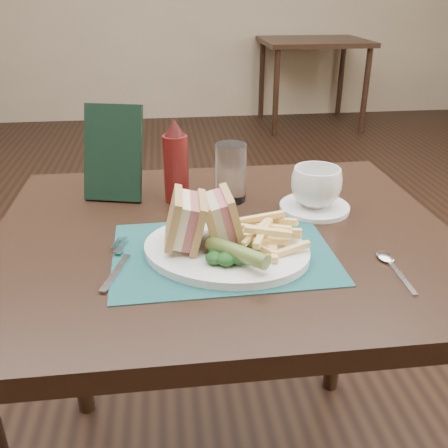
{
  "coord_description": "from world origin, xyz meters",
  "views": [
    {
      "loc": [
        -0.11,
        -1.38,
        1.19
      ],
      "look_at": [
        -0.01,
        -0.57,
        0.8
      ],
      "focal_mm": 40.0,
      "sensor_mm": 36.0,
      "label": 1
    }
  ],
  "objects_px": {
    "drinking_glass": "(231,173)",
    "table_bg_right": "(311,83)",
    "sandwich_half_b": "(209,218)",
    "table_main": "(224,376)",
    "check_presenter": "(113,153)",
    "sandwich_half_a": "(174,220)",
    "plate": "(226,250)",
    "ketchup_bottle": "(176,161)",
    "coffee_cup": "(316,187)",
    "placemat": "(223,253)",
    "saucer": "(314,207)"
  },
  "relations": [
    {
      "from": "plate",
      "to": "coffee_cup",
      "type": "bearing_deg",
      "value": 61.6
    },
    {
      "from": "table_bg_right",
      "to": "sandwich_half_a",
      "type": "distance_m",
      "value": 3.93
    },
    {
      "from": "placemat",
      "to": "table_bg_right",
      "type": "bearing_deg",
      "value": 71.32
    },
    {
      "from": "saucer",
      "to": "ketchup_bottle",
      "type": "bearing_deg",
      "value": 163.88
    },
    {
      "from": "placemat",
      "to": "plate",
      "type": "xyz_separation_m",
      "value": [
        0.0,
        -0.01,
        0.01
      ]
    },
    {
      "from": "placemat",
      "to": "coffee_cup",
      "type": "relative_size",
      "value": 3.69
    },
    {
      "from": "table_main",
      "to": "sandwich_half_a",
      "type": "distance_m",
      "value": 0.46
    },
    {
      "from": "coffee_cup",
      "to": "table_main",
      "type": "bearing_deg",
      "value": -159.24
    },
    {
      "from": "table_main",
      "to": "check_presenter",
      "type": "xyz_separation_m",
      "value": [
        -0.22,
        0.21,
        0.48
      ]
    },
    {
      "from": "table_bg_right",
      "to": "saucer",
      "type": "height_order",
      "value": "saucer"
    },
    {
      "from": "ketchup_bottle",
      "to": "sandwich_half_a",
      "type": "bearing_deg",
      "value": -93.18
    },
    {
      "from": "table_main",
      "to": "check_presenter",
      "type": "bearing_deg",
      "value": 136.87
    },
    {
      "from": "coffee_cup",
      "to": "check_presenter",
      "type": "height_order",
      "value": "check_presenter"
    },
    {
      "from": "table_bg_right",
      "to": "ketchup_bottle",
      "type": "bearing_deg",
      "value": -111.03
    },
    {
      "from": "placemat",
      "to": "coffee_cup",
      "type": "xyz_separation_m",
      "value": [
        0.22,
        0.17,
        0.05
      ]
    },
    {
      "from": "coffee_cup",
      "to": "ketchup_bottle",
      "type": "relative_size",
      "value": 0.58
    },
    {
      "from": "sandwich_half_a",
      "to": "ketchup_bottle",
      "type": "bearing_deg",
      "value": 88.85
    },
    {
      "from": "table_bg_right",
      "to": "placemat",
      "type": "distance_m",
      "value": 3.9
    },
    {
      "from": "coffee_cup",
      "to": "table_bg_right",
      "type": "bearing_deg",
      "value": 73.73
    },
    {
      "from": "sandwich_half_a",
      "to": "sandwich_half_b",
      "type": "distance_m",
      "value": 0.06
    },
    {
      "from": "table_main",
      "to": "plate",
      "type": "bearing_deg",
      "value": -94.35
    },
    {
      "from": "sandwich_half_a",
      "to": "sandwich_half_b",
      "type": "bearing_deg",
      "value": 10.11
    },
    {
      "from": "table_bg_right",
      "to": "sandwich_half_a",
      "type": "bearing_deg",
      "value": -109.92
    },
    {
      "from": "placemat",
      "to": "saucer",
      "type": "height_order",
      "value": "saucer"
    },
    {
      "from": "coffee_cup",
      "to": "plate",
      "type": "bearing_deg",
      "value": -140.84
    },
    {
      "from": "placemat",
      "to": "saucer",
      "type": "relative_size",
      "value": 2.63
    },
    {
      "from": "sandwich_half_b",
      "to": "drinking_glass",
      "type": "xyz_separation_m",
      "value": [
        0.07,
        0.23,
        0.0
      ]
    },
    {
      "from": "table_bg_right",
      "to": "placemat",
      "type": "height_order",
      "value": "placemat"
    },
    {
      "from": "table_main",
      "to": "ketchup_bottle",
      "type": "distance_m",
      "value": 0.5
    },
    {
      "from": "placemat",
      "to": "sandwich_half_a",
      "type": "relative_size",
      "value": 3.98
    },
    {
      "from": "plate",
      "to": "ketchup_bottle",
      "type": "relative_size",
      "value": 1.61
    },
    {
      "from": "coffee_cup",
      "to": "drinking_glass",
      "type": "bearing_deg",
      "value": 156.84
    },
    {
      "from": "drinking_glass",
      "to": "table_bg_right",
      "type": "bearing_deg",
      "value": 70.79
    },
    {
      "from": "sandwich_half_a",
      "to": "saucer",
      "type": "distance_m",
      "value": 0.35
    },
    {
      "from": "sandwich_half_b",
      "to": "table_bg_right",
      "type": "bearing_deg",
      "value": 68.28
    },
    {
      "from": "table_bg_right",
      "to": "plate",
      "type": "bearing_deg",
      "value": -108.59
    },
    {
      "from": "coffee_cup",
      "to": "ketchup_bottle",
      "type": "height_order",
      "value": "ketchup_bottle"
    },
    {
      "from": "sandwich_half_a",
      "to": "table_main",
      "type": "bearing_deg",
      "value": 42.18
    },
    {
      "from": "sandwich_half_a",
      "to": "check_presenter",
      "type": "height_order",
      "value": "check_presenter"
    },
    {
      "from": "plate",
      "to": "sandwich_half_a",
      "type": "height_order",
      "value": "sandwich_half_a"
    },
    {
      "from": "coffee_cup",
      "to": "sandwich_half_b",
      "type": "bearing_deg",
      "value": -147.78
    },
    {
      "from": "sandwich_half_b",
      "to": "ketchup_bottle",
      "type": "height_order",
      "value": "ketchup_bottle"
    },
    {
      "from": "plate",
      "to": "coffee_cup",
      "type": "height_order",
      "value": "coffee_cup"
    },
    {
      "from": "table_bg_right",
      "to": "ketchup_bottle",
      "type": "distance_m",
      "value": 3.7
    },
    {
      "from": "placemat",
      "to": "coffee_cup",
      "type": "distance_m",
      "value": 0.28
    },
    {
      "from": "table_bg_right",
      "to": "check_presenter",
      "type": "xyz_separation_m",
      "value": [
        -1.45,
        -3.38,
        0.48
      ]
    },
    {
      "from": "placemat",
      "to": "sandwich_half_a",
      "type": "height_order",
      "value": "sandwich_half_a"
    },
    {
      "from": "placemat",
      "to": "ketchup_bottle",
      "type": "distance_m",
      "value": 0.28
    },
    {
      "from": "table_main",
      "to": "placemat",
      "type": "relative_size",
      "value": 2.28
    },
    {
      "from": "table_main",
      "to": "saucer",
      "type": "distance_m",
      "value": 0.44
    }
  ]
}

